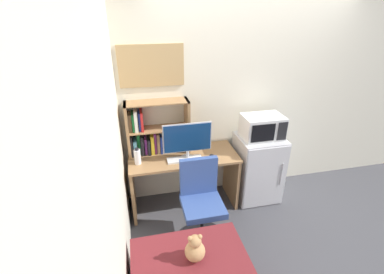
{
  "coord_description": "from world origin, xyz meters",
  "views": [
    {
      "loc": [
        -1.41,
        -3.04,
        2.35
      ],
      "look_at": [
        -0.8,
        -0.31,
        0.99
      ],
      "focal_mm": 25.25,
      "sensor_mm": 36.0,
      "label": 1
    }
  ],
  "objects_px": {
    "hutch_bookshelf": "(150,131)",
    "keyboard": "(185,159)",
    "desk_chair": "(201,206)",
    "teddy_bear": "(195,249)",
    "monitor": "(187,139)",
    "water_bottle": "(137,157)",
    "microwave": "(262,127)",
    "computer_mouse": "(212,156)",
    "mini_fridge": "(257,168)",
    "wall_corkboard": "(151,66)"
  },
  "relations": [
    {
      "from": "keyboard",
      "to": "desk_chair",
      "type": "xyz_separation_m",
      "value": [
        0.09,
        -0.46,
        -0.33
      ]
    },
    {
      "from": "hutch_bookshelf",
      "to": "monitor",
      "type": "relative_size",
      "value": 1.31
    },
    {
      "from": "desk_chair",
      "to": "wall_corkboard",
      "type": "xyz_separation_m",
      "value": [
        -0.37,
        0.83,
        1.35
      ]
    },
    {
      "from": "mini_fridge",
      "to": "microwave",
      "type": "distance_m",
      "value": 0.58
    },
    {
      "from": "hutch_bookshelf",
      "to": "microwave",
      "type": "relative_size",
      "value": 1.51
    },
    {
      "from": "microwave",
      "to": "wall_corkboard",
      "type": "bearing_deg",
      "value": 167.47
    },
    {
      "from": "mini_fridge",
      "to": "desk_chair",
      "type": "xyz_separation_m",
      "value": [
        -0.9,
        -0.54,
        -0.03
      ]
    },
    {
      "from": "microwave",
      "to": "desk_chair",
      "type": "xyz_separation_m",
      "value": [
        -0.9,
        -0.55,
        -0.61
      ]
    },
    {
      "from": "computer_mouse",
      "to": "teddy_bear",
      "type": "relative_size",
      "value": 0.39
    },
    {
      "from": "water_bottle",
      "to": "microwave",
      "type": "distance_m",
      "value": 1.53
    },
    {
      "from": "computer_mouse",
      "to": "microwave",
      "type": "xyz_separation_m",
      "value": [
        0.66,
        0.11,
        0.27
      ]
    },
    {
      "from": "hutch_bookshelf",
      "to": "wall_corkboard",
      "type": "xyz_separation_m",
      "value": [
        0.08,
        0.1,
        0.74
      ]
    },
    {
      "from": "water_bottle",
      "to": "teddy_bear",
      "type": "relative_size",
      "value": 0.78
    },
    {
      "from": "teddy_bear",
      "to": "keyboard",
      "type": "bearing_deg",
      "value": 82.76
    },
    {
      "from": "mini_fridge",
      "to": "microwave",
      "type": "height_order",
      "value": "microwave"
    },
    {
      "from": "teddy_bear",
      "to": "microwave",
      "type": "bearing_deg",
      "value": 48.02
    },
    {
      "from": "monitor",
      "to": "keyboard",
      "type": "height_order",
      "value": "monitor"
    },
    {
      "from": "water_bottle",
      "to": "mini_fridge",
      "type": "distance_m",
      "value": 1.57
    },
    {
      "from": "wall_corkboard",
      "to": "computer_mouse",
      "type": "bearing_deg",
      "value": -32.43
    },
    {
      "from": "keyboard",
      "to": "desk_chair",
      "type": "relative_size",
      "value": 0.44
    },
    {
      "from": "keyboard",
      "to": "microwave",
      "type": "xyz_separation_m",
      "value": [
        0.98,
        0.09,
        0.28
      ]
    },
    {
      "from": "wall_corkboard",
      "to": "monitor",
      "type": "bearing_deg",
      "value": -47.28
    },
    {
      "from": "water_bottle",
      "to": "microwave",
      "type": "height_order",
      "value": "microwave"
    },
    {
      "from": "keyboard",
      "to": "wall_corkboard",
      "type": "bearing_deg",
      "value": 127.57
    },
    {
      "from": "computer_mouse",
      "to": "desk_chair",
      "type": "height_order",
      "value": "desk_chair"
    },
    {
      "from": "microwave",
      "to": "teddy_bear",
      "type": "distance_m",
      "value": 1.74
    },
    {
      "from": "water_bottle",
      "to": "microwave",
      "type": "bearing_deg",
      "value": 1.91
    },
    {
      "from": "monitor",
      "to": "mini_fridge",
      "type": "relative_size",
      "value": 0.64
    },
    {
      "from": "computer_mouse",
      "to": "desk_chair",
      "type": "relative_size",
      "value": 0.1
    },
    {
      "from": "hutch_bookshelf",
      "to": "teddy_bear",
      "type": "relative_size",
      "value": 2.94
    },
    {
      "from": "teddy_bear",
      "to": "wall_corkboard",
      "type": "relative_size",
      "value": 0.35
    },
    {
      "from": "mini_fridge",
      "to": "microwave",
      "type": "xyz_separation_m",
      "value": [
        0.0,
        0.0,
        0.58
      ]
    },
    {
      "from": "monitor",
      "to": "water_bottle",
      "type": "bearing_deg",
      "value": 178.09
    },
    {
      "from": "monitor",
      "to": "water_bottle",
      "type": "height_order",
      "value": "monitor"
    },
    {
      "from": "water_bottle",
      "to": "wall_corkboard",
      "type": "bearing_deg",
      "value": 53.63
    },
    {
      "from": "monitor",
      "to": "desk_chair",
      "type": "height_order",
      "value": "monitor"
    },
    {
      "from": "mini_fridge",
      "to": "water_bottle",
      "type": "bearing_deg",
      "value": -178.2
    },
    {
      "from": "hutch_bookshelf",
      "to": "computer_mouse",
      "type": "distance_m",
      "value": 0.8
    },
    {
      "from": "microwave",
      "to": "wall_corkboard",
      "type": "height_order",
      "value": "wall_corkboard"
    },
    {
      "from": "keyboard",
      "to": "mini_fridge",
      "type": "bearing_deg",
      "value": 5.06
    },
    {
      "from": "desk_chair",
      "to": "teddy_bear",
      "type": "relative_size",
      "value": 3.74
    },
    {
      "from": "keyboard",
      "to": "hutch_bookshelf",
      "type": "bearing_deg",
      "value": 142.88
    },
    {
      "from": "monitor",
      "to": "teddy_bear",
      "type": "xyz_separation_m",
      "value": [
        -0.19,
        -1.19,
        -0.37
      ]
    },
    {
      "from": "keyboard",
      "to": "water_bottle",
      "type": "relative_size",
      "value": 2.08
    },
    {
      "from": "hutch_bookshelf",
      "to": "keyboard",
      "type": "relative_size",
      "value": 1.8
    },
    {
      "from": "computer_mouse",
      "to": "water_bottle",
      "type": "relative_size",
      "value": 0.5
    },
    {
      "from": "keyboard",
      "to": "mini_fridge",
      "type": "xyz_separation_m",
      "value": [
        0.98,
        0.09,
        -0.31
      ]
    },
    {
      "from": "monitor",
      "to": "water_bottle",
      "type": "relative_size",
      "value": 2.87
    },
    {
      "from": "water_bottle",
      "to": "mini_fridge",
      "type": "xyz_separation_m",
      "value": [
        1.52,
        0.05,
        -0.39
      ]
    },
    {
      "from": "computer_mouse",
      "to": "water_bottle",
      "type": "distance_m",
      "value": 0.86
    }
  ]
}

